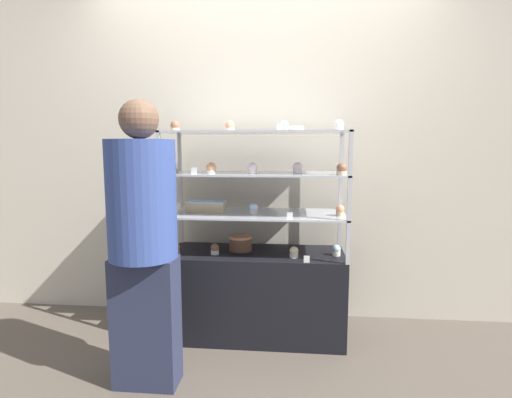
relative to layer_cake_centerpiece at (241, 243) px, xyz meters
name	(u,v)px	position (x,y,z in m)	size (l,w,h in m)	color
ground_plane	(256,334)	(0.11, -0.03, -0.64)	(20.00, 20.00, 0.00)	brown
back_wall	(261,147)	(0.11, 0.35, 0.66)	(8.00, 0.05, 2.60)	beige
display_base	(256,293)	(0.11, -0.03, -0.35)	(1.19, 0.48, 0.59)	black
display_riser_lower	(256,215)	(0.11, -0.03, 0.20)	(1.19, 0.48, 0.27)	#B7B7BC
display_riser_middle	(256,175)	(0.11, -0.03, 0.47)	(1.19, 0.48, 0.27)	#B7B7BC
display_riser_upper	(256,134)	(0.11, -0.03, 0.74)	(1.19, 0.48, 0.27)	#B7B7BC
layer_cake_centerpiece	(241,243)	(0.00, 0.00, 0.00)	(0.16, 0.16, 0.10)	brown
sheet_cake_frosted	(206,206)	(-0.24, -0.01, 0.26)	(0.26, 0.12, 0.07)	#DBBC84
cupcake_0	(176,248)	(-0.43, -0.12, -0.02)	(0.06, 0.06, 0.07)	#CCB28C
cupcake_1	(215,249)	(-0.16, -0.12, -0.02)	(0.06, 0.06, 0.07)	white
cupcake_2	(294,252)	(0.37, -0.15, -0.02)	(0.06, 0.06, 0.07)	white
cupcake_3	(336,250)	(0.65, -0.07, -0.02)	(0.06, 0.06, 0.07)	beige
price_tag_0	(307,259)	(0.45, -0.26, -0.03)	(0.04, 0.00, 0.04)	white
cupcake_4	(177,208)	(-0.42, -0.09, 0.25)	(0.06, 0.06, 0.07)	beige
cupcake_5	(254,209)	(0.10, -0.08, 0.25)	(0.06, 0.06, 0.07)	beige
cupcake_6	(340,211)	(0.66, -0.10, 0.25)	(0.06, 0.06, 0.07)	#CCB28C
price_tag_1	(290,216)	(0.34, -0.26, 0.24)	(0.04, 0.00, 0.04)	white
cupcake_7	(173,168)	(-0.43, -0.12, 0.52)	(0.07, 0.07, 0.07)	#CCB28C
cupcake_8	(211,168)	(-0.17, -0.16, 0.52)	(0.07, 0.07, 0.07)	beige
cupcake_9	(252,169)	(0.10, -0.14, 0.52)	(0.07, 0.07, 0.07)	beige
cupcake_10	(298,168)	(0.39, -0.09, 0.52)	(0.07, 0.07, 0.07)	white
cupcake_11	(342,169)	(0.66, -0.16, 0.52)	(0.07, 0.07, 0.07)	#CCB28C
price_tag_2	(194,171)	(-0.25, -0.26, 0.51)	(0.04, 0.00, 0.04)	white
cupcake_12	(175,126)	(-0.41, -0.11, 0.79)	(0.06, 0.06, 0.07)	#CCB28C
cupcake_13	(230,126)	(-0.06, -0.08, 0.79)	(0.06, 0.06, 0.07)	white
cupcake_14	(284,126)	(0.29, -0.09, 0.79)	(0.06, 0.06, 0.07)	#CCB28C
cupcake_15	(339,126)	(0.64, -0.11, 0.79)	(0.06, 0.06, 0.07)	white
price_tag_3	(279,126)	(0.27, -0.26, 0.78)	(0.04, 0.00, 0.04)	white
donut_glazed	(295,129)	(0.36, 0.01, 0.78)	(0.12, 0.12, 0.04)	#EFE5CC
customer_figure	(143,238)	(-0.43, -0.68, 0.18)	(0.36, 0.36, 1.54)	#282D47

